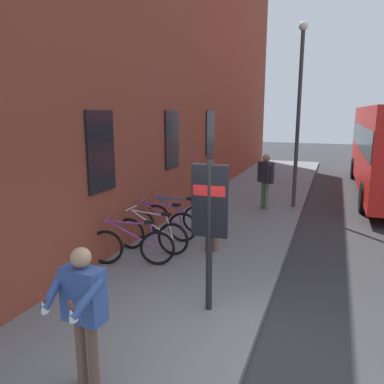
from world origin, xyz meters
The scene contains 12 objects.
ground centered at (6.00, -1.00, 0.00)m, with size 60.00×60.00×0.00m, color #2D2D30.
sidewalk_pavement centered at (8.00, 1.75, 0.06)m, with size 24.00×3.50×0.12m, color slate.
station_facade centered at (8.99, 3.80, 4.83)m, with size 22.00×0.65×9.68m.
bicycle_nearest_sign centered at (2.00, 2.85, 0.51)m, with size 0.68×1.70×0.97m.
bicycle_beside_lamp centered at (2.78, 2.80, 0.51)m, with size 0.48×1.77×0.97m.
bicycle_mid_rack centered at (3.57, 2.92, 0.51)m, with size 0.48×1.76×0.97m.
bicycle_by_door centered at (4.26, 2.83, 0.51)m, with size 0.65×1.71×0.97m.
transit_info_sign centered at (0.87, 0.85, 1.72)m, with size 0.10×0.55×2.40m.
pedestrian_by_facade centered at (7.47, 1.14, 1.19)m, with size 0.52×0.54×1.75m.
pedestrian_near_bus centered at (3.31, 1.58, 1.10)m, with size 0.30×0.60×1.60m.
tourist_with_hotdogs centered at (-1.26, 1.59, 1.14)m, with size 0.60×0.64×1.66m.
street_lamp centered at (8.12, 0.30, 3.46)m, with size 0.28×0.28×5.69m.
Camera 1 is at (-4.35, -0.84, 3.18)m, focal length 35.46 mm.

